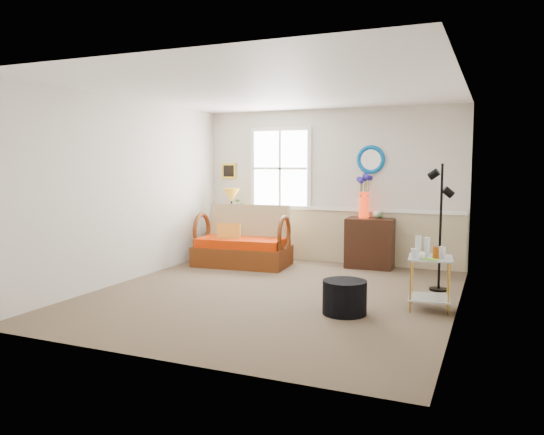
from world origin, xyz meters
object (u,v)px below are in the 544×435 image
at_px(cabinet, 370,243).
at_px(ottoman, 345,297).
at_px(lamp_stand, 232,239).
at_px(side_table, 430,283).
at_px(floor_lamp, 440,228).
at_px(loveseat, 242,236).

bearing_deg(cabinet, ottoman, -85.43).
relative_size(lamp_stand, side_table, 1.10).
height_order(floor_lamp, ottoman, floor_lamp).
distance_m(lamp_stand, cabinet, 2.51).
relative_size(loveseat, cabinet, 1.88).
bearing_deg(lamp_stand, cabinet, 0.75).
height_order(loveseat, cabinet, loveseat).
bearing_deg(lamp_stand, loveseat, -49.91).
xyz_separation_m(side_table, floor_lamp, (0.00, 1.02, 0.54)).
relative_size(loveseat, floor_lamp, 0.90).
bearing_deg(ottoman, cabinet, 96.90).
height_order(loveseat, floor_lamp, floor_lamp).
bearing_deg(floor_lamp, cabinet, 142.83).
relative_size(loveseat, side_table, 2.46).
bearing_deg(side_table, ottoman, -146.83).
distance_m(side_table, floor_lamp, 1.15).
relative_size(cabinet, ottoman, 1.62).
relative_size(lamp_stand, ottoman, 1.37).
bearing_deg(cabinet, loveseat, -164.02).
xyz_separation_m(loveseat, lamp_stand, (-0.52, 0.62, -0.16)).
distance_m(loveseat, floor_lamp, 3.24).
xyz_separation_m(cabinet, ottoman, (0.33, -2.76, -0.21)).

